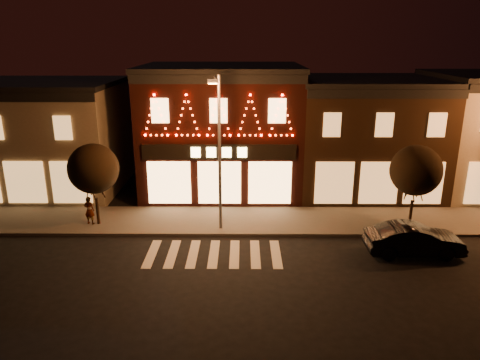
{
  "coord_description": "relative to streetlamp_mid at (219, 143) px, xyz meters",
  "views": [
    {
      "loc": [
        1.4,
        -15.83,
        10.01
      ],
      "look_at": [
        1.26,
        4.0,
        3.75
      ],
      "focal_mm": 34.01,
      "sensor_mm": 36.0,
      "label": 1
    }
  ],
  "objects": [
    {
      "name": "ground",
      "position": [
        -0.17,
        -6.57,
        -4.91
      ],
      "size": [
        120.0,
        120.0,
        0.0
      ],
      "primitive_type": "plane",
      "color": "black",
      "rests_on": "ground"
    },
    {
      "name": "sidewalk_far",
      "position": [
        1.83,
        1.43,
        -4.83
      ],
      "size": [
        44.0,
        4.0,
        0.15
      ],
      "primitive_type": "cube",
      "color": "#47423D",
      "rests_on": "ground"
    },
    {
      "name": "building_left",
      "position": [
        -13.17,
        7.42,
        -1.24
      ],
      "size": [
        12.2,
        8.28,
        7.3
      ],
      "color": "#7B6D57",
      "rests_on": "ground"
    },
    {
      "name": "building_pulp",
      "position": [
        -0.17,
        7.41,
        -0.74
      ],
      "size": [
        10.2,
        8.34,
        8.3
      ],
      "color": "black",
      "rests_on": "ground"
    },
    {
      "name": "building_right_a",
      "position": [
        9.33,
        7.42,
        -1.14
      ],
      "size": [
        9.2,
        8.28,
        7.5
      ],
      "color": "#342012",
      "rests_on": "ground"
    },
    {
      "name": "streetlamp_mid",
      "position": [
        0.0,
        0.0,
        0.0
      ],
      "size": [
        0.53,
        1.86,
        8.1
      ],
      "rotation": [
        0.0,
        0.0,
        0.11
      ],
      "color": "#59595E",
      "rests_on": "sidewalk_far"
    },
    {
      "name": "tree_left",
      "position": [
        -6.75,
        0.79,
        -1.6
      ],
      "size": [
        2.69,
        2.69,
        4.5
      ],
      "rotation": [
        0.0,
        0.0,
        0.14
      ],
      "color": "black",
      "rests_on": "sidewalk_far"
    },
    {
      "name": "tree_right",
      "position": [
        10.33,
        0.57,
        -1.6
      ],
      "size": [
        2.69,
        2.69,
        4.5
      ],
      "rotation": [
        0.0,
        0.0,
        -0.24
      ],
      "color": "black",
      "rests_on": "sidewalk_far"
    },
    {
      "name": "dark_sedan",
      "position": [
        9.41,
        -2.52,
        -4.15
      ],
      "size": [
        4.57,
        1.63,
        1.5
      ],
      "primitive_type": "imported",
      "rotation": [
        0.0,
        0.0,
        1.58
      ],
      "color": "black",
      "rests_on": "ground"
    },
    {
      "name": "pedestrian",
      "position": [
        -7.18,
        0.75,
        -3.96
      ],
      "size": [
        0.64,
        0.49,
        1.59
      ],
      "primitive_type": "imported",
      "rotation": [
        0.0,
        0.0,
        2.94
      ],
      "color": "gray",
      "rests_on": "sidewalk_far"
    }
  ]
}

